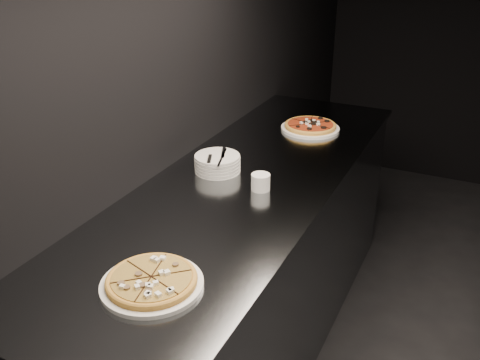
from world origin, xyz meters
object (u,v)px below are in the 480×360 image
at_px(ramekin, 261,182).
at_px(pizza_mushroom, 152,281).
at_px(pizza_tomato, 310,126).
at_px(plate_stack, 217,163).
at_px(counter, 247,268).
at_px(cutlery, 217,156).

bearing_deg(ramekin, pizza_mushroom, -92.26).
bearing_deg(pizza_tomato, plate_stack, -105.97).
bearing_deg(pizza_tomato, counter, -93.70).
bearing_deg(ramekin, counter, 141.31).
bearing_deg(counter, pizza_tomato, 86.30).
bearing_deg(cutlery, ramekin, -40.56).
xyz_separation_m(counter, plate_stack, (-0.15, 0.01, 0.50)).
bearing_deg(counter, ramekin, -38.69).
distance_m(counter, ramekin, 0.51).
bearing_deg(pizza_mushroom, cutlery, 104.37).
relative_size(plate_stack, cutlery, 0.94).
xyz_separation_m(cutlery, ramekin, (0.24, -0.07, -0.04)).
height_order(pizza_tomato, plate_stack, plate_stack).
relative_size(cutlery, ramekin, 2.71).
relative_size(pizza_mushroom, ramekin, 4.45).
bearing_deg(pizza_tomato, ramekin, -86.28).
distance_m(cutlery, ramekin, 0.25).
distance_m(pizza_tomato, cutlery, 0.72).
relative_size(plate_stack, ramekin, 2.55).
bearing_deg(plate_stack, pizza_tomato, 74.03).
xyz_separation_m(plate_stack, cutlery, (0.01, -0.02, 0.04)).
bearing_deg(plate_stack, counter, -4.51).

